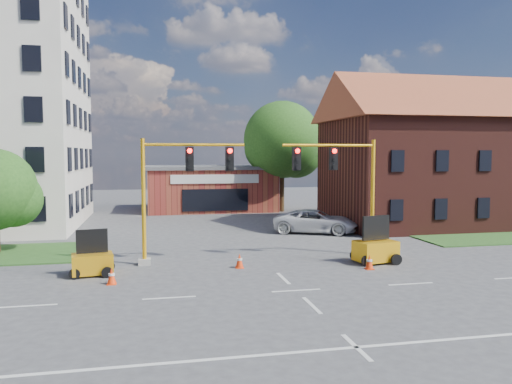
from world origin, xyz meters
TOP-DOWN VIEW (x-y plane):
  - ground at (0.00, 0.00)m, footprint 120.00×120.00m
  - lane_markings at (0.00, -3.00)m, footprint 60.00×36.00m
  - brick_shop at (0.00, 29.98)m, footprint 12.40×8.40m
  - townhouse_row at (18.00, 16.00)m, footprint 21.00×11.00m
  - tree_large at (6.87, 27.08)m, footprint 7.65×7.28m
  - signal_mast_west at (-4.36, 6.00)m, footprint 5.30×0.60m
  - signal_mast_east at (4.36, 6.00)m, footprint 5.30×0.60m
  - trailer_west at (-8.26, 4.29)m, footprint 1.91×1.43m
  - trailer_east at (5.34, 4.13)m, footprint 2.22×1.71m
  - cone_a at (-7.29, 2.49)m, footprint 0.40×0.40m
  - cone_b at (-1.54, 4.37)m, footprint 0.40×0.40m
  - cone_c at (4.43, 2.85)m, footprint 0.40×0.40m
  - cone_d at (7.43, 9.00)m, footprint 0.40×0.40m
  - pickup_white at (5.46, 13.90)m, footprint 6.35×4.76m

SIDE VIEW (x-z plane):
  - ground at x=0.00m, z-range 0.00..0.00m
  - lane_markings at x=0.00m, z-range 0.00..0.01m
  - cone_a at x=-7.29m, z-range -0.01..0.69m
  - cone_b at x=-1.54m, z-range -0.01..0.69m
  - cone_c at x=4.43m, z-range -0.01..0.69m
  - cone_d at x=7.43m, z-range -0.01..0.69m
  - trailer_west at x=-8.26m, z-range -0.37..1.62m
  - trailer_east at x=5.34m, z-range -0.42..1.84m
  - pickup_white at x=5.46m, z-range 0.00..1.60m
  - brick_shop at x=0.00m, z-range 0.01..4.31m
  - signal_mast_west at x=-4.36m, z-range 0.82..7.02m
  - signal_mast_east at x=4.36m, z-range 0.82..7.02m
  - townhouse_row at x=18.00m, z-range 0.18..11.68m
  - tree_large at x=6.87m, z-range 1.29..11.74m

